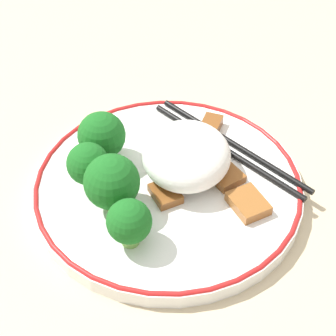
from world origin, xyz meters
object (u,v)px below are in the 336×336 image
broccoli_back_right (112,182)px  chopsticks (229,147)px  broccoli_back_left (102,136)px  broccoli_back_center (88,164)px  plate (168,187)px  broccoli_mid_left (129,222)px

broccoli_back_right → chopsticks: 0.14m
broccoli_back_left → broccoli_back_center: bearing=173.8°
broccoli_back_left → broccoli_back_right: bearing=-160.2°
chopsticks → broccoli_back_left: bearing=103.4°
plate → broccoli_back_left: 0.08m
plate → chopsticks: (0.06, -0.06, 0.01)m
plate → broccoli_mid_left: (-0.08, 0.02, 0.03)m
broccoli_back_right → broccoli_back_left: bearing=19.8°
broccoli_back_center → broccoli_back_right: (-0.02, -0.03, 0.00)m
broccoli_back_center → chopsticks: size_ratio=0.30×
broccoli_back_right → broccoli_mid_left: (-0.04, -0.02, -0.01)m
broccoli_back_right → chopsticks: (0.10, -0.11, -0.03)m
plate → broccoli_back_center: size_ratio=5.23×
plate → chopsticks: bearing=-45.2°
plate → chopsticks: chopsticks is taller
broccoli_back_right → broccoli_mid_left: 0.05m
broccoli_back_right → chopsticks: broccoli_back_right is taller
broccoli_back_right → broccoli_mid_left: broccoli_back_right is taller
broccoli_back_left → broccoli_back_center: broccoli_back_left is taller
broccoli_back_center → broccoli_mid_left: broccoli_back_center is taller
broccoli_back_left → broccoli_back_right: broccoli_back_right is taller
plate → broccoli_back_center: broccoli_back_center is taller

